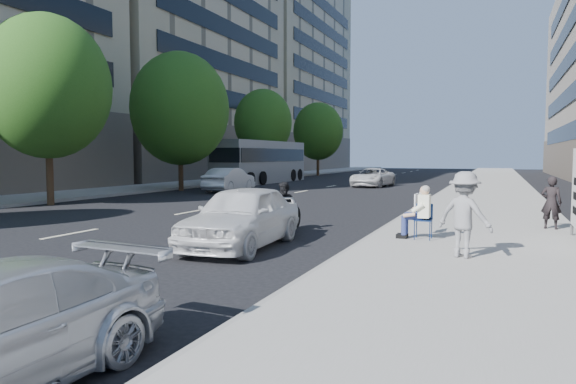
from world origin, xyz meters
The scene contains 17 objects.
ground centered at (0.00, 0.00, 0.00)m, with size 160.00×160.00×0.00m, color black.
near_sidewalk centered at (4.00, 20.00, 0.07)m, with size 5.00×120.00×0.15m, color gray.
far_sidewalk centered at (-16.75, 20.00, 0.07)m, with size 4.50×120.00×0.15m, color gray.
far_bldg_mid centered at (-30.00, 34.00, 17.00)m, with size 22.00×26.00×34.00m, color tan.
far_bldg_north centered at (-30.00, 62.00, 14.00)m, with size 22.00×28.00×28.00m, color tan.
tree_far_b centered at (-13.70, 8.00, 5.13)m, with size 5.40×5.40×8.24m.
tree_far_c centered at (-13.70, 18.00, 5.02)m, with size 6.00×6.00×8.47m.
tree_far_d centered at (-13.70, 30.00, 4.89)m, with size 4.80×4.80×7.65m.
tree_far_e centered at (-13.70, 44.00, 4.78)m, with size 5.40×5.40×7.89m.
seated_protester centered at (2.67, 3.90, 0.87)m, with size 0.83×1.12×1.31m.
jogger centered at (3.83, 1.91, 1.01)m, with size 1.11×0.64×1.71m, color gray.
pedestrian_woman centered at (5.80, 6.99, 0.88)m, with size 0.53×0.35×1.46m, color black.
white_sedan_near centered at (-1.17, 2.00, 0.74)m, with size 1.74×4.33×1.48m, color white.
white_sedan_mid centered at (-10.53, 18.40, 0.71)m, with size 1.51×4.33×1.43m, color silver.
white_sedan_far centered at (-3.67, 26.55, 0.64)m, with size 2.12×4.59×1.28m, color silver.
motorcycle centered at (-1.16, 4.67, 0.64)m, with size 0.72×2.04×1.42m.
bus centered at (-13.00, 28.20, 1.64)m, with size 2.80×12.09×3.30m.
Camera 1 is at (4.42, -8.75, 2.17)m, focal length 32.00 mm.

